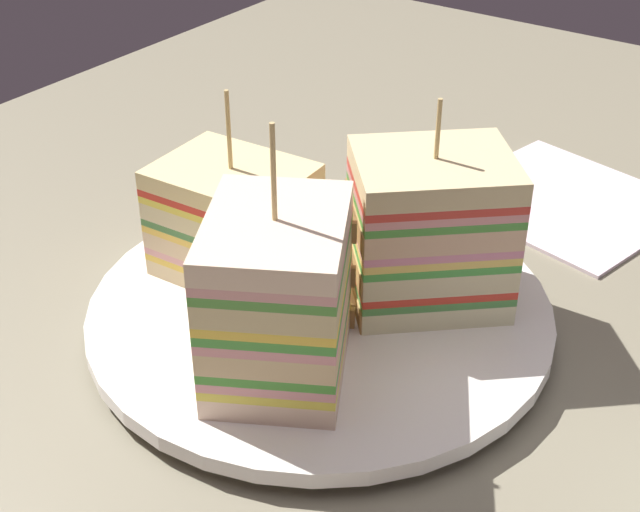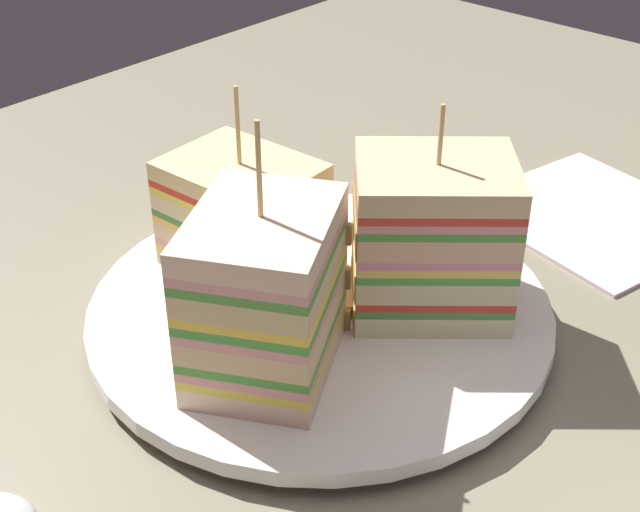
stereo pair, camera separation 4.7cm
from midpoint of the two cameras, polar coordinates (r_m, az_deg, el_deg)
name	(u,v)px [view 2 (the right image)]	position (r cm, az deg, el deg)	size (l,w,h in cm)	color
ground_plane	(320,340)	(49.66, 2.69, -5.40)	(108.91, 78.69, 1.80)	gray
plate	(320,313)	(48.56, 2.75, -3.68)	(24.73, 24.73, 1.55)	white
sandwich_wedge_0	(432,237)	(46.69, 9.90, 1.11)	(10.09, 10.22, 11.34)	beige
sandwich_wedge_1	(244,216)	(49.72, -2.14, 2.48)	(6.57, 8.36, 10.74)	beige
sandwich_wedge_2	(264,294)	(41.58, -0.35, -2.53)	(9.99, 9.27, 12.88)	beige
chip_pile	(331,286)	(48.41, 3.43, -2.00)	(7.57, 6.50, 1.33)	#E7C966
napkin	(595,214)	(62.18, 19.04, 2.43)	(12.65, 13.59, 0.50)	silver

